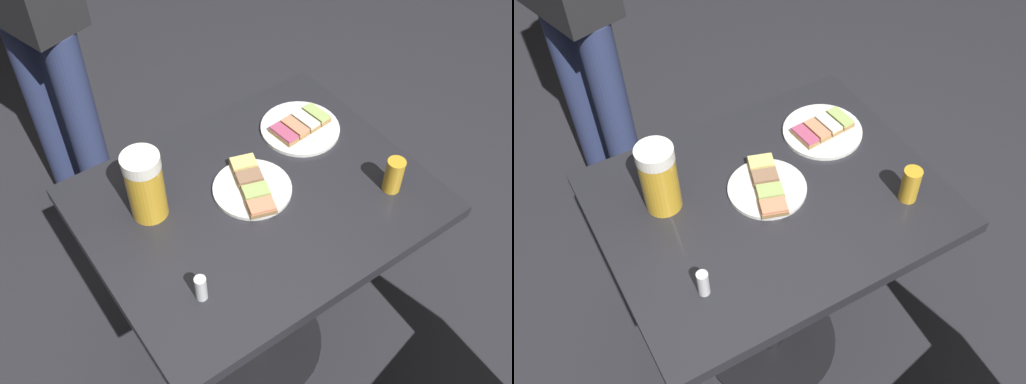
{
  "view_description": "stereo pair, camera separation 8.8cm",
  "coord_description": "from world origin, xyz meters",
  "views": [
    {
      "loc": [
        -0.55,
        -0.78,
        1.82
      ],
      "look_at": [
        0.0,
        0.0,
        0.75
      ],
      "focal_mm": 41.5,
      "sensor_mm": 36.0,
      "label": 1
    },
    {
      "loc": [
        -0.48,
        -0.82,
        1.82
      ],
      "look_at": [
        0.0,
        0.0,
        0.75
      ],
      "focal_mm": 41.5,
      "sensor_mm": 36.0,
      "label": 2
    }
  ],
  "objects": [
    {
      "name": "plate_near",
      "position": [
        0.01,
        0.02,
        0.74
      ],
      "size": [
        0.2,
        0.21,
        0.03
      ],
      "color": "white",
      "rests_on": "cafe_table"
    },
    {
      "name": "salt_shaker",
      "position": [
        -0.26,
        -0.16,
        0.77
      ],
      "size": [
        0.03,
        0.03,
        0.07
      ],
      "primitive_type": "cylinder",
      "color": "silver",
      "rests_on": "cafe_table"
    },
    {
      "name": "beer_mug",
      "position": [
        -0.23,
        0.11,
        0.82
      ],
      "size": [
        0.09,
        0.15,
        0.19
      ],
      "color": "gold",
      "rests_on": "cafe_table"
    },
    {
      "name": "beer_glass_small",
      "position": [
        0.29,
        -0.17,
        0.78
      ],
      "size": [
        0.05,
        0.05,
        0.09
      ],
      "primitive_type": "cylinder",
      "color": "gold",
      "rests_on": "cafe_table"
    },
    {
      "name": "plate_far",
      "position": [
        0.24,
        0.13,
        0.74
      ],
      "size": [
        0.22,
        0.22,
        0.03
      ],
      "color": "white",
      "rests_on": "cafe_table"
    },
    {
      "name": "cafe_table",
      "position": [
        0.0,
        0.0,
        0.57
      ],
      "size": [
        0.82,
        0.66,
        0.73
      ],
      "color": "black",
      "rests_on": "ground_plane"
    },
    {
      "name": "ground_plane",
      "position": [
        0.0,
        0.0,
        0.0
      ],
      "size": [
        6.0,
        6.0,
        0.0
      ],
      "primitive_type": "plane",
      "color": "#28282D"
    }
  ]
}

